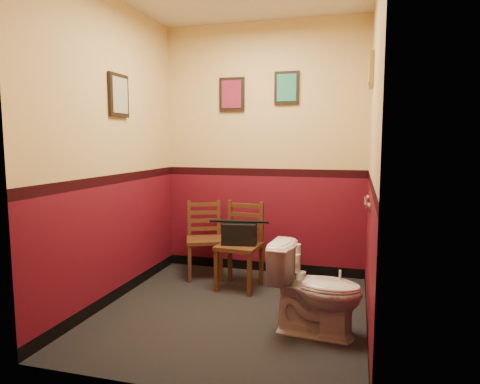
% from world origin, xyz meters
% --- Properties ---
extents(floor, '(2.20, 2.40, 0.00)m').
position_xyz_m(floor, '(0.00, 0.00, 0.00)').
color(floor, black).
rests_on(floor, ground).
extents(wall_back, '(2.20, 0.00, 2.70)m').
position_xyz_m(wall_back, '(0.00, 1.20, 1.35)').
color(wall_back, '#5D0D1C').
rests_on(wall_back, ground).
extents(wall_front, '(2.20, 0.00, 2.70)m').
position_xyz_m(wall_front, '(0.00, -1.20, 1.35)').
color(wall_front, '#5D0D1C').
rests_on(wall_front, ground).
extents(wall_left, '(0.00, 2.40, 2.70)m').
position_xyz_m(wall_left, '(-1.10, 0.00, 1.35)').
color(wall_left, '#5D0D1C').
rests_on(wall_left, ground).
extents(wall_right, '(0.00, 2.40, 2.70)m').
position_xyz_m(wall_right, '(1.10, 0.00, 1.35)').
color(wall_right, '#5D0D1C').
rests_on(wall_right, ground).
extents(grab_bar, '(0.05, 0.56, 0.06)m').
position_xyz_m(grab_bar, '(1.07, 0.25, 0.95)').
color(grab_bar, silver).
rests_on(grab_bar, wall_right).
extents(framed_print_back_a, '(0.28, 0.04, 0.36)m').
position_xyz_m(framed_print_back_a, '(-0.35, 1.18, 1.95)').
color(framed_print_back_a, black).
rests_on(framed_print_back_a, wall_back).
extents(framed_print_back_b, '(0.26, 0.04, 0.34)m').
position_xyz_m(framed_print_back_b, '(0.25, 1.18, 2.00)').
color(framed_print_back_b, black).
rests_on(framed_print_back_b, wall_back).
extents(framed_print_left, '(0.04, 0.30, 0.38)m').
position_xyz_m(framed_print_left, '(-1.08, 0.10, 1.85)').
color(framed_print_left, black).
rests_on(framed_print_left, wall_left).
extents(framed_print_right, '(0.04, 0.34, 0.28)m').
position_xyz_m(framed_print_right, '(1.08, 0.60, 2.05)').
color(framed_print_right, olive).
rests_on(framed_print_right, wall_right).
extents(toilet, '(0.72, 0.44, 0.68)m').
position_xyz_m(toilet, '(0.72, -0.23, 0.34)').
color(toilet, white).
rests_on(toilet, floor).
extents(toilet_brush, '(0.13, 0.13, 0.48)m').
position_xyz_m(toilet_brush, '(0.89, -0.14, 0.08)').
color(toilet_brush, silver).
rests_on(toilet_brush, floor).
extents(chair_left, '(0.49, 0.49, 0.80)m').
position_xyz_m(chair_left, '(-0.56, 0.86, 0.40)').
color(chair_left, '#59321A').
rests_on(chair_left, floor).
extents(chair_right, '(0.43, 0.43, 0.85)m').
position_xyz_m(chair_right, '(-0.10, 0.62, 0.43)').
color(chair_right, '#59321A').
rests_on(chair_right, floor).
extents(handbag, '(0.35, 0.21, 0.24)m').
position_xyz_m(handbag, '(-0.10, 0.58, 0.55)').
color(handbag, black).
rests_on(handbag, chair_right).
extents(tp_stack, '(0.22, 0.14, 0.39)m').
position_xyz_m(tp_stack, '(0.40, 0.96, 0.16)').
color(tp_stack, silver).
rests_on(tp_stack, floor).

